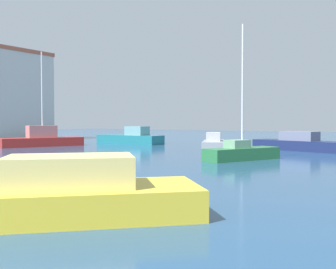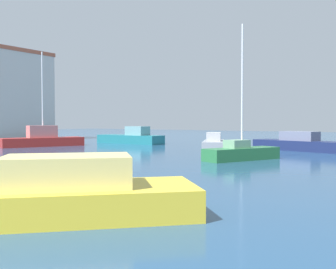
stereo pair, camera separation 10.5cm
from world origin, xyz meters
name	(u,v)px [view 2 (the right image)]	position (x,y,z in m)	size (l,w,h in m)	color
sailboat_red_center_channel	(43,139)	(23.33, 27.18, 0.72)	(7.97, 4.33, 9.18)	#B22823
motorboat_yellow_far_left	(30,197)	(6.77, 3.55, 0.54)	(8.05, 7.61, 1.54)	gold
motorboat_teal_outer_mooring	(131,138)	(32.14, 23.59, 0.64)	(2.68, 7.96, 1.91)	#1E707A
motorboat_navy_distant_east	(301,144)	(33.03, 5.29, 0.56)	(4.08, 8.59, 1.60)	#19234C
sailboat_green_mid_harbor	(241,152)	(22.94, 5.81, 0.52)	(5.46, 3.21, 8.44)	#28703D
motorboat_grey_near_pier	(214,142)	(32.32, 13.22, 0.48)	(6.35, 4.60, 1.40)	gray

